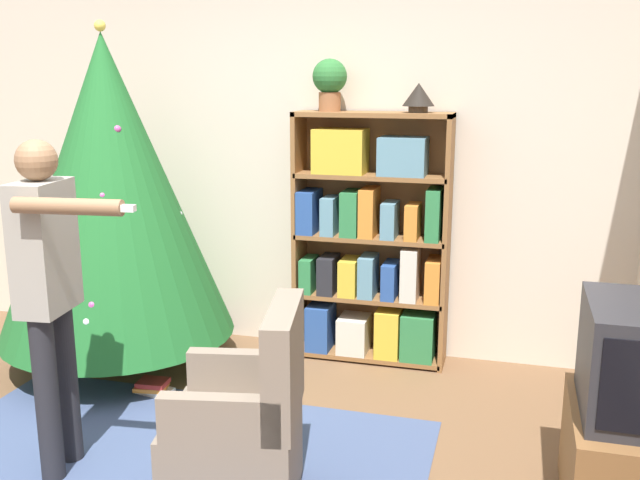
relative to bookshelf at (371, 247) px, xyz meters
The scene contains 11 objects.
wall_back 0.78m from the bookshelf, 157.93° to the left, with size 8.00×0.10×2.60m.
bookshelf is the anchor object (origin of this frame).
tv_stand 2.10m from the bookshelf, 46.53° to the right, with size 0.46×0.74×0.49m.
television 2.04m from the bookshelf, 46.58° to the right, with size 0.39×0.59×0.48m.
game_remote 2.14m from the bookshelf, 53.40° to the right, with size 0.04×0.12×0.02m.
christmas_tree 1.71m from the bookshelf, 161.75° to the right, with size 1.50×1.50×2.20m.
armchair 1.86m from the bookshelf, 96.56° to the right, with size 0.67×0.66×0.92m.
standing_person 2.12m from the bookshelf, 123.07° to the right, with size 0.66×0.47×1.60m.
potted_plant 1.10m from the bookshelf, behind, with size 0.22×0.22×0.33m.
table_lamp 1.01m from the bookshelf, ahead, with size 0.20×0.20×0.18m.
book_pile_near_tree 1.63m from the bookshelf, 141.63° to the right, with size 0.24×0.18×0.09m.
Camera 1 is at (1.42, -2.43, 1.87)m, focal length 40.00 mm.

